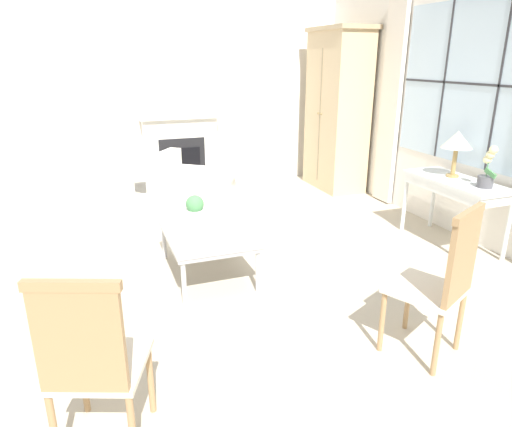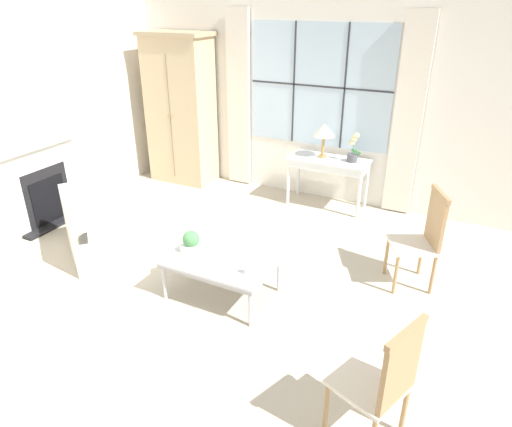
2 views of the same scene
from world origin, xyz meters
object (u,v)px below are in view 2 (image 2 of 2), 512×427
Objects in this scene: side_chair_wooden at (424,234)px; potted_plant_small at (191,242)px; accent_chair_wooden at (384,378)px; coffee_table at (222,262)px; console_table at (328,165)px; armoire at (181,110)px; fireplace at (39,176)px; potted_orchid at (353,150)px; pillar_candle at (248,270)px; armchair_upholstered at (108,232)px; table_lamp at (324,131)px.

potted_plant_small is at bearing -151.47° from side_chair_wooden.
coffee_table is at bearing 150.77° from accent_chair_wooden.
armoire is at bearing -179.43° from console_table.
console_table reaches higher than coffee_table.
fireplace is 5.03× the size of potted_orchid.
armoire is 3.33m from potted_plant_small.
potted_plant_small is at bearing 170.76° from pillar_candle.
fireplace is at bearing 171.50° from potted_plant_small.
pillar_candle is at bearing -20.45° from coffee_table.
side_chair_wooden is 2.39m from potted_plant_small.
fireplace is 1.95× the size of side_chair_wooden.
accent_chair_wooden is at bearing -16.13° from fireplace.
potted_orchid is 0.39× the size of side_chair_wooden.
pillar_candle is at bearing -8.66° from fireplace.
accent_chair_wooden is (0.07, -2.14, -0.02)m from side_chair_wooden.
coffee_table is 4.67× the size of potted_plant_small.
side_chair_wooden reaches higher than potted_plant_small.
armchair_upholstered reaches higher than coffee_table.
potted_orchid reaches higher than potted_plant_small.
table_lamp is at bearing 136.79° from side_chair_wooden.
armoire is 10.14× the size of potted_plant_small.
console_table reaches higher than pillar_candle.
potted_orchid is 3.41m from armchair_upholstered.
table_lamp is at bearing 162.01° from console_table.
pillar_candle is (-1.45, 0.88, -0.09)m from accent_chair_wooden.
coffee_table is at bearing -92.30° from table_lamp.
potted_orchid is at bearing 128.04° from side_chair_wooden.
console_table is 1.05× the size of coffee_table.
armoire reaches higher than potted_plant_small.
side_chair_wooden is at bearing -51.96° from potted_orchid.
table_lamp reaches higher than console_table.
armoire is at bearing -178.54° from table_lamp.
side_chair_wooden is at bearing 32.46° from coffee_table.
fireplace reaches higher than coffee_table.
armchair_upholstered is at bearing -9.25° from fireplace.
potted_orchid is 2.77m from coffee_table.
potted_orchid is 0.38× the size of coffee_table.
side_chair_wooden is at bearing -43.21° from table_lamp.
accent_chair_wooden is (4.12, -3.63, -0.60)m from armoire.
armoire is at bearing 134.05° from pillar_candle.
potted_orchid is 1.80× the size of potted_plant_small.
fireplace is 2.02× the size of accent_chair_wooden.
potted_orchid is 0.40× the size of accent_chair_wooden.
armchair_upholstered is 1.69m from coffee_table.
fireplace reaches higher than table_lamp.
armchair_upholstered is (-1.90, -2.48, -0.37)m from console_table.
potted_plant_small is at bearing 155.27° from accent_chair_wooden.
accent_chair_wooden is (4.84, -1.40, -0.10)m from fireplace.
console_table is at bearing -17.99° from table_lamp.
potted_orchid reaches higher than console_table.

